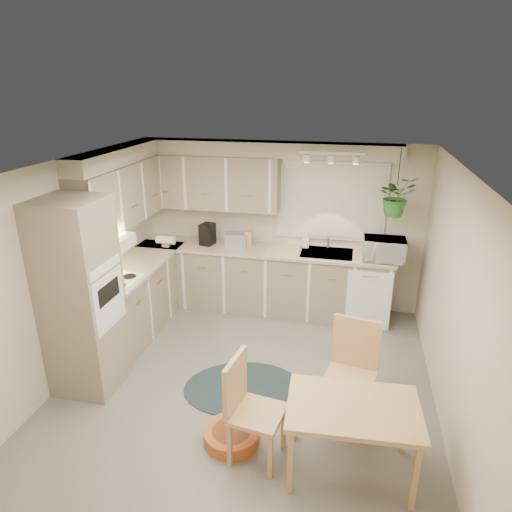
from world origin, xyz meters
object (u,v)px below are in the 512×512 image
at_px(dining_table, 351,439).
at_px(pet_bed, 232,435).
at_px(braided_rug, 243,387).
at_px(chair_back, 350,377).
at_px(chair_left, 258,411).
at_px(microwave, 384,247).

bearing_deg(dining_table, pet_bed, 173.64).
distance_m(braided_rug, pet_bed, 0.79).
relative_size(chair_back, pet_bed, 1.97).
xyz_separation_m(chair_left, chair_back, (0.76, 0.62, 0.03)).
bearing_deg(braided_rug, dining_table, -37.89).
bearing_deg(chair_back, braided_rug, -3.78).
height_order(braided_rug, pet_bed, pet_bed).
height_order(dining_table, chair_left, chair_left).
height_order(chair_left, pet_bed, chair_left).
distance_m(chair_back, pet_bed, 1.23).
xyz_separation_m(chair_left, pet_bed, (-0.27, 0.12, -0.42)).
distance_m(dining_table, microwave, 2.85).
bearing_deg(dining_table, microwave, 83.52).
xyz_separation_m(chair_left, braided_rug, (-0.36, 0.91, -0.48)).
relative_size(chair_back, braided_rug, 0.81).
relative_size(dining_table, chair_back, 1.04).
bearing_deg(microwave, pet_bed, -118.07).
bearing_deg(chair_left, chair_back, 137.86).
height_order(braided_rug, microwave, microwave).
xyz_separation_m(chair_back, braided_rug, (-1.13, 0.29, -0.51)).
bearing_deg(chair_back, microwave, -88.81).
distance_m(chair_left, chair_back, 0.98).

